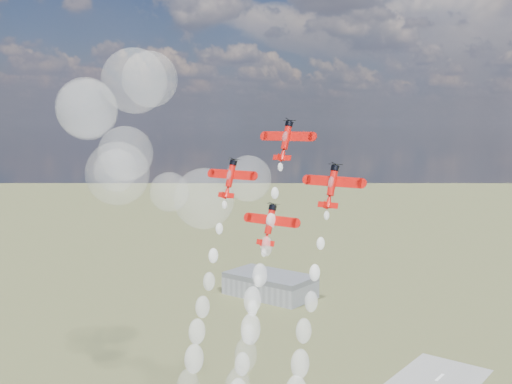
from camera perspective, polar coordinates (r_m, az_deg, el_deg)
The scene contains 7 objects.
hangar at distance 352.26m, azimuth 1.34°, elevation -8.84°, with size 50.00×28.00×13.00m.
plane_lead at distance 130.90m, azimuth 2.87°, elevation 5.01°, with size 12.77×5.42×8.83m.
plane_left at distance 137.19m, azimuth -2.48°, elevation 1.36°, with size 12.77×5.42×8.83m.
plane_right at distance 121.76m, azimuth 7.24°, elevation 0.65°, with size 12.77×5.42×8.83m.
plane_slot at distance 127.78m, azimuth 1.29°, elevation -3.04°, with size 12.77×5.42×8.83m.
smoke_trail_lead at distance 128.39m, azimuth -1.20°, elevation -15.71°, with size 5.18×19.28×52.44m.
drifted_smoke_cloud at distance 179.89m, azimuth -11.74°, elevation 5.49°, with size 67.22×38.27×50.65m.
Camera 1 is at (80.51, -94.04, 100.24)m, focal length 42.00 mm.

